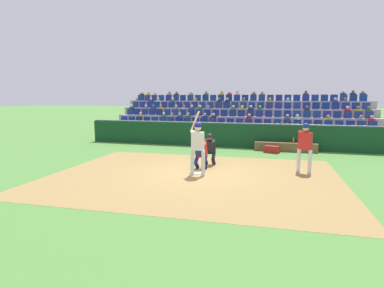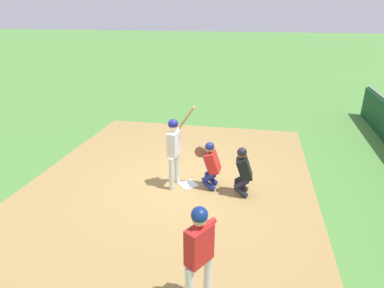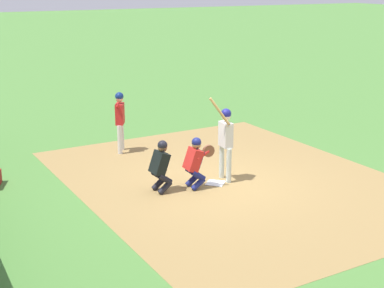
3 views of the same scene
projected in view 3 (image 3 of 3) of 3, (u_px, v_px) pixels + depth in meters
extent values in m
plane|color=#4E853A|center=(215.00, 184.00, 14.41)|extent=(160.00, 160.00, 0.00)
cube|color=#9C7C47|center=(232.00, 180.00, 14.63)|extent=(10.12, 8.02, 0.01)
cube|color=white|center=(215.00, 183.00, 14.41)|extent=(0.62, 0.62, 0.02)
cylinder|color=silver|center=(222.00, 161.00, 14.72)|extent=(0.14, 0.14, 0.90)
cylinder|color=silver|center=(229.00, 166.00, 14.37)|extent=(0.14, 0.14, 0.90)
cube|color=silver|center=(226.00, 134.00, 14.33)|extent=(0.43, 0.25, 0.64)
sphere|color=beige|center=(226.00, 116.00, 14.20)|extent=(0.23, 0.23, 0.23)
sphere|color=navy|center=(226.00, 114.00, 14.18)|extent=(0.26, 0.26, 0.26)
cylinder|color=silver|center=(226.00, 123.00, 14.19)|extent=(0.46, 0.17, 0.14)
cylinder|color=silver|center=(229.00, 125.00, 14.05)|extent=(0.17, 0.15, 0.13)
cylinder|color=#B58949|center=(220.00, 111.00, 13.86)|extent=(0.25, 0.52, 0.71)
sphere|color=black|center=(229.00, 124.00, 13.98)|extent=(0.06, 0.06, 0.06)
cylinder|color=navy|center=(192.00, 180.00, 14.22)|extent=(0.15, 0.39, 0.34)
cylinder|color=navy|center=(192.00, 172.00, 14.16)|extent=(0.15, 0.39, 0.33)
cylinder|color=navy|center=(198.00, 184.00, 13.94)|extent=(0.15, 0.39, 0.34)
cylinder|color=navy|center=(198.00, 176.00, 13.88)|extent=(0.15, 0.39, 0.33)
cube|color=red|center=(193.00, 160.00, 13.89)|extent=(0.43, 0.42, 0.60)
cube|color=navy|center=(198.00, 159.00, 13.94)|extent=(0.39, 0.21, 0.45)
sphere|color=#A0834F|center=(196.00, 145.00, 13.83)|extent=(0.22, 0.22, 0.22)
cube|color=black|center=(196.00, 145.00, 13.83)|extent=(0.20, 0.11, 0.20)
sphere|color=navy|center=(196.00, 142.00, 13.81)|extent=(0.24, 0.24, 0.24)
cylinder|color=brown|center=(209.00, 151.00, 13.88)|extent=(0.08, 0.30, 0.30)
cylinder|color=red|center=(203.00, 155.00, 13.80)|extent=(0.14, 0.40, 0.22)
cylinder|color=black|center=(159.00, 184.00, 13.97)|extent=(0.17, 0.39, 0.34)
cylinder|color=black|center=(159.00, 175.00, 13.91)|extent=(0.17, 0.39, 0.33)
cylinder|color=black|center=(165.00, 188.00, 13.71)|extent=(0.17, 0.39, 0.34)
cylinder|color=black|center=(165.00, 179.00, 13.65)|extent=(0.17, 0.39, 0.33)
cube|color=black|center=(159.00, 163.00, 13.65)|extent=(0.45, 0.44, 0.60)
cube|color=black|center=(164.00, 162.00, 13.71)|extent=(0.39, 0.23, 0.45)
sphere|color=brown|center=(163.00, 148.00, 13.59)|extent=(0.22, 0.22, 0.22)
cube|color=black|center=(163.00, 148.00, 13.59)|extent=(0.20, 0.12, 0.20)
sphere|color=black|center=(162.00, 145.00, 13.57)|extent=(0.24, 0.24, 0.24)
cylinder|color=silver|center=(122.00, 136.00, 17.14)|extent=(0.18, 0.18, 0.86)
cylinder|color=silver|center=(120.00, 140.00, 16.73)|extent=(0.18, 0.18, 0.86)
cube|color=red|center=(120.00, 114.00, 16.73)|extent=(0.49, 0.41, 0.61)
sphere|color=#DAA97C|center=(119.00, 98.00, 16.60)|extent=(0.22, 0.22, 0.22)
sphere|color=navy|center=(119.00, 96.00, 16.58)|extent=(0.25, 0.25, 0.25)
cylinder|color=red|center=(118.00, 104.00, 16.60)|extent=(0.44, 0.35, 0.14)
cylinder|color=red|center=(118.00, 106.00, 16.43)|extent=(0.16, 0.18, 0.13)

